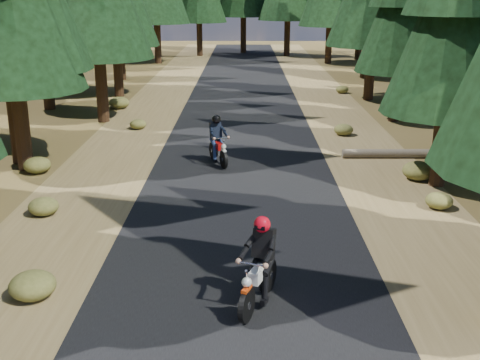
{
  "coord_description": "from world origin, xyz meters",
  "views": [
    {
      "loc": [
        0.11,
        -13.23,
        5.76
      ],
      "look_at": [
        0.0,
        1.5,
        1.1
      ],
      "focal_mm": 45.0,
      "sensor_mm": 36.0,
      "label": 1
    }
  ],
  "objects": [
    {
      "name": "ground",
      "position": [
        0.0,
        0.0,
        0.0
      ],
      "size": [
        120.0,
        120.0,
        0.0
      ],
      "primitive_type": "plane",
      "color": "#483819",
      "rests_on": "ground"
    },
    {
      "name": "road",
      "position": [
        0.0,
        5.0,
        0.01
      ],
      "size": [
        6.0,
        100.0,
        0.01
      ],
      "primitive_type": "cube",
      "color": "black",
      "rests_on": "ground"
    },
    {
      "name": "shoulder_l",
      "position": [
        -4.6,
        5.0,
        0.0
      ],
      "size": [
        3.2,
        100.0,
        0.01
      ],
      "primitive_type": "cube",
      "color": "brown",
      "rests_on": "ground"
    },
    {
      "name": "shoulder_r",
      "position": [
        4.6,
        5.0,
        0.0
      ],
      "size": [
        3.2,
        100.0,
        0.01
      ],
      "primitive_type": "cube",
      "color": "brown",
      "rests_on": "ground"
    },
    {
      "name": "log_near",
      "position": [
        6.22,
        7.68,
        0.16
      ],
      "size": [
        5.16,
        0.36,
        0.32
      ],
      "primitive_type": "cylinder",
      "rotation": [
        0.0,
        1.57,
        0.01
      ],
      "color": "#4C4233",
      "rests_on": "ground"
    },
    {
      "name": "understory_shrubs",
      "position": [
        1.04,
        7.45,
        0.27
      ],
      "size": [
        14.92,
        31.08,
        0.64
      ],
      "color": "#474C1E",
      "rests_on": "ground"
    },
    {
      "name": "rider_lead",
      "position": [
        0.38,
        -2.99,
        0.59
      ],
      "size": [
        1.25,
        2.04,
        1.75
      ],
      "rotation": [
        0.0,
        0.0,
        2.78
      ],
      "color": "silver",
      "rests_on": "road"
    },
    {
      "name": "rider_follow",
      "position": [
        -0.79,
        6.82,
        0.57
      ],
      "size": [
        1.18,
        1.97,
        1.69
      ],
      "rotation": [
        0.0,
        0.0,
        3.49
      ],
      "color": "maroon",
      "rests_on": "road"
    }
  ]
}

